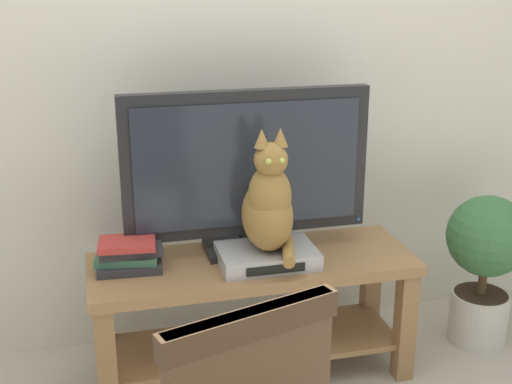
% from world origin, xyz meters
% --- Properties ---
extents(back_wall, '(7.00, 0.12, 2.80)m').
position_xyz_m(back_wall, '(0.00, 0.92, 1.40)').
color(back_wall, beige).
rests_on(back_wall, ground).
extents(tv_stand, '(1.25, 0.44, 0.50)m').
position_xyz_m(tv_stand, '(0.02, 0.46, 0.35)').
color(tv_stand, olive).
rests_on(tv_stand, ground).
extents(tv, '(0.95, 0.20, 0.64)m').
position_xyz_m(tv, '(0.02, 0.55, 0.84)').
color(tv, black).
rests_on(tv, tv_stand).
extents(media_box, '(0.36, 0.25, 0.06)m').
position_xyz_m(media_box, '(0.06, 0.41, 0.53)').
color(media_box, '#ADADB2').
rests_on(media_box, tv_stand).
extents(cat, '(0.20, 0.33, 0.47)m').
position_xyz_m(cat, '(0.07, 0.40, 0.74)').
color(cat, olive).
rests_on(cat, media_box).
extents(book_stack, '(0.25, 0.18, 0.12)m').
position_xyz_m(book_stack, '(-0.44, 0.49, 0.56)').
color(book_stack, '#2D2D33').
rests_on(book_stack, tv_stand).
extents(potted_plant, '(0.34, 0.34, 0.67)m').
position_xyz_m(potted_plant, '(1.04, 0.47, 0.39)').
color(potted_plant, beige).
rests_on(potted_plant, ground).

